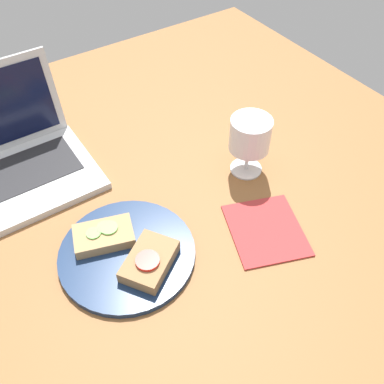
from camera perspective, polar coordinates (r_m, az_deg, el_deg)
wooden_table at (r=88.03cm, az=-2.97°, el=-3.80°), size 140.00×140.00×3.00cm
plate at (r=81.29cm, az=-8.64°, el=-8.13°), size 25.42×25.42×1.25cm
sandwich_with_cucumber at (r=82.33cm, az=-11.68°, el=-5.68°), size 12.60×9.89×2.55cm
sandwich_with_tomato at (r=77.48cm, az=-5.70°, el=-9.13°), size 12.97×12.03×3.16cm
wine_glass at (r=90.48cm, az=7.74°, el=7.34°), size 8.72×8.72×13.63cm
laptop at (r=100.08cm, az=-23.04°, el=3.96°), size 31.49×26.40×21.28cm
napkin at (r=85.46cm, az=9.81°, el=-5.01°), size 18.45×19.59×0.40cm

